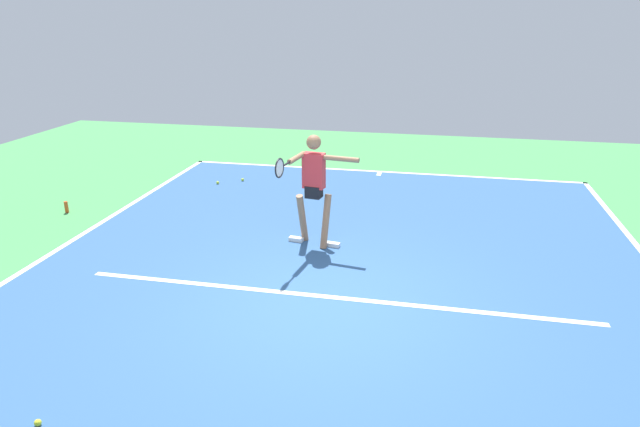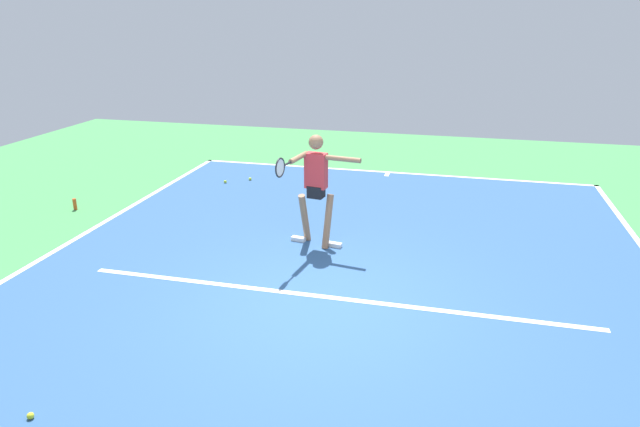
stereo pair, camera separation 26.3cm
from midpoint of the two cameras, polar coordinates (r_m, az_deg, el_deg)
The scene contains 11 objects.
ground_plane at distance 7.43m, azimuth -0.26°, elevation -9.20°, with size 22.16×22.16×0.00m, color #428E4C.
court_surface at distance 7.43m, azimuth -0.26°, elevation -9.19°, with size 9.33×13.22×0.00m, color #2D5484.
court_line_baseline_near at distance 13.47m, azimuth 5.61°, elevation 4.30°, with size 9.33×0.10×0.01m, color white.
court_line_sideline_right at distance 9.44m, azimuth -28.95°, elevation -5.24°, with size 0.10×13.22×0.01m, color white.
court_line_service at distance 7.58m, azimuth 0.02°, elevation -8.55°, with size 7.00×0.10×0.01m, color white.
court_line_centre_mark at distance 13.28m, azimuth 5.51°, elevation 4.07°, with size 0.10×0.30×0.01m, color white.
tennis_player at distance 8.84m, azimuth -1.53°, elevation 3.17°, with size 1.18×1.24×1.85m.
tennis_ball_near_player at distance 12.79m, azimuth -8.52°, elevation 3.45°, with size 0.07×0.07×0.07m, color #C6E53D.
tennis_ball_by_baseline at distance 12.65m, azimuth -11.02°, elevation 3.12°, with size 0.07×0.07×0.07m, color #C6E53D.
tennis_ball_far_corner at distance 6.17m, azimuth -28.09°, elevation -18.39°, with size 0.07×0.07×0.07m, color yellow.
water_bottle at distance 11.73m, azimuth -25.13°, elevation 0.60°, with size 0.07×0.07×0.22m, color #D84C1E.
Camera 1 is at (-1.24, 6.37, 3.63)m, focal length 31.25 mm.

